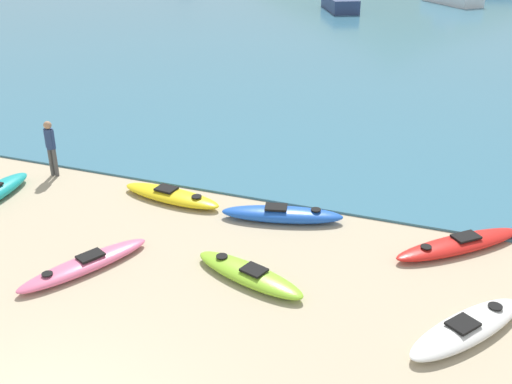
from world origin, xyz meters
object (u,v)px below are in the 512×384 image
at_px(kayak_on_sand_4, 467,328).
at_px(kayak_on_sand_3, 249,274).
at_px(moored_boat_4, 340,4).
at_px(kayak_on_sand_0, 85,264).
at_px(kayak_on_sand_2, 171,195).
at_px(kayak_on_sand_7, 459,244).
at_px(kayak_on_sand_6, 282,214).
at_px(person_near_waterline, 51,145).

bearing_deg(kayak_on_sand_4, kayak_on_sand_3, 176.75).
distance_m(kayak_on_sand_4, moored_boat_4, 36.20).
bearing_deg(kayak_on_sand_0, kayak_on_sand_4, 4.59).
height_order(kayak_on_sand_0, kayak_on_sand_4, kayak_on_sand_4).
bearing_deg(moored_boat_4, kayak_on_sand_2, -84.21).
distance_m(kayak_on_sand_0, kayak_on_sand_7, 8.05).
bearing_deg(kayak_on_sand_7, kayak_on_sand_0, -153.50).
xyz_separation_m(kayak_on_sand_6, person_near_waterline, (-6.80, 0.28, 0.75)).
distance_m(kayak_on_sand_7, moored_boat_4, 33.25).
distance_m(kayak_on_sand_2, moored_boat_4, 31.86).
xyz_separation_m(kayak_on_sand_0, kayak_on_sand_3, (3.32, 0.84, 0.01)).
height_order(kayak_on_sand_2, kayak_on_sand_6, kayak_on_sand_6).
height_order(kayak_on_sand_6, kayak_on_sand_7, kayak_on_sand_6).
bearing_deg(kayak_on_sand_2, kayak_on_sand_7, 0.58).
height_order(kayak_on_sand_4, person_near_waterline, person_near_waterline).
distance_m(person_near_waterline, moored_boat_4, 31.45).
distance_m(kayak_on_sand_4, kayak_on_sand_7, 3.00).
xyz_separation_m(kayak_on_sand_0, kayak_on_sand_6, (3.14, 3.49, 0.04)).
distance_m(kayak_on_sand_3, kayak_on_sand_4, 4.20).
xyz_separation_m(kayak_on_sand_4, moored_boat_4, (-10.60, 34.61, 0.39)).
height_order(kayak_on_sand_7, person_near_waterline, person_near_waterline).
bearing_deg(kayak_on_sand_0, kayak_on_sand_3, 14.22).
bearing_deg(kayak_on_sand_4, kayak_on_sand_7, 96.10).
bearing_deg(moored_boat_4, kayak_on_sand_6, -78.92).
xyz_separation_m(kayak_on_sand_0, moored_boat_4, (-3.08, 35.21, 0.40)).
xyz_separation_m(kayak_on_sand_0, kayak_on_sand_7, (7.20, 3.59, 0.01)).
xyz_separation_m(kayak_on_sand_2, moored_boat_4, (-3.21, 31.70, 0.38)).
height_order(kayak_on_sand_2, person_near_waterline, person_near_waterline).
bearing_deg(person_near_waterline, kayak_on_sand_3, -22.78).
bearing_deg(person_near_waterline, kayak_on_sand_6, -2.38).
height_order(kayak_on_sand_0, moored_boat_4, moored_boat_4).
bearing_deg(kayak_on_sand_6, kayak_on_sand_7, 1.36).
bearing_deg(kayak_on_sand_4, kayak_on_sand_2, 158.45).
xyz_separation_m(kayak_on_sand_2, kayak_on_sand_3, (3.18, -2.68, -0.00)).
bearing_deg(kayak_on_sand_6, kayak_on_sand_4, -33.40).
bearing_deg(kayak_on_sand_0, kayak_on_sand_7, 26.50).
distance_m(kayak_on_sand_7, person_near_waterline, 10.90).
relative_size(kayak_on_sand_3, kayak_on_sand_7, 0.96).
relative_size(kayak_on_sand_0, moored_boat_4, 0.60).
bearing_deg(kayak_on_sand_2, kayak_on_sand_3, -40.05).
distance_m(kayak_on_sand_0, kayak_on_sand_4, 7.54).
relative_size(kayak_on_sand_2, kayak_on_sand_4, 1.05).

